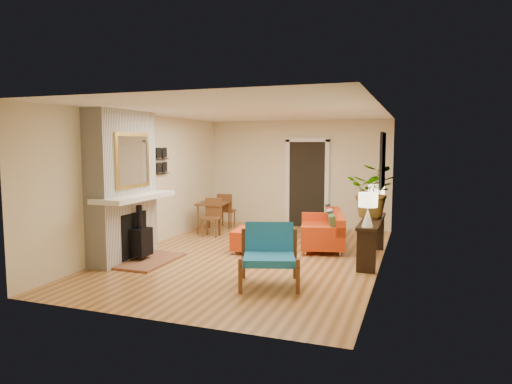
# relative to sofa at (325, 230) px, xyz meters

# --- Properties ---
(room_shell) EXTENTS (6.50, 6.50, 6.50)m
(room_shell) POSITION_rel_sofa_xyz_m (-0.48, 1.35, 0.92)
(room_shell) COLOR #C5874B
(room_shell) RESTS_ON ground
(fireplace) EXTENTS (1.09, 1.68, 2.60)m
(fireplace) POSITION_rel_sofa_xyz_m (-3.09, -2.28, 0.92)
(fireplace) COLOR white
(fireplace) RESTS_ON ground
(sofa) EXTENTS (1.21, 2.00, 0.74)m
(sofa) POSITION_rel_sofa_xyz_m (0.00, 0.00, 0.00)
(sofa) COLOR silver
(sofa) RESTS_ON ground
(ottoman) EXTENTS (0.90, 0.90, 0.42)m
(ottoman) POSITION_rel_sofa_xyz_m (-1.12, -0.91, -0.08)
(ottoman) COLOR silver
(ottoman) RESTS_ON ground
(blue_chair) EXTENTS (1.05, 1.03, 0.87)m
(blue_chair) POSITION_rel_sofa_xyz_m (-0.29, -2.72, 0.15)
(blue_chair) COLOR brown
(blue_chair) RESTS_ON ground
(dining_table) EXTENTS (0.77, 1.58, 0.84)m
(dining_table) POSITION_rel_sofa_xyz_m (-2.67, 0.63, 0.22)
(dining_table) COLOR brown
(dining_table) RESTS_ON ground
(console_table) EXTENTS (0.34, 1.85, 0.72)m
(console_table) POSITION_rel_sofa_xyz_m (0.99, -0.88, 0.25)
(console_table) COLOR black
(console_table) RESTS_ON ground
(lamp_near) EXTENTS (0.30, 0.30, 0.54)m
(lamp_near) POSITION_rel_sofa_xyz_m (0.99, -1.65, 0.74)
(lamp_near) COLOR white
(lamp_near) RESTS_ON console_table
(lamp_far) EXTENTS (0.30, 0.30, 0.54)m
(lamp_far) POSITION_rel_sofa_xyz_m (0.99, -0.18, 0.74)
(lamp_far) COLOR white
(lamp_far) RESTS_ON console_table
(houseplant) EXTENTS (0.97, 0.89, 0.94)m
(houseplant) POSITION_rel_sofa_xyz_m (0.98, -0.65, 0.87)
(houseplant) COLOR #1E5919
(houseplant) RESTS_ON console_table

